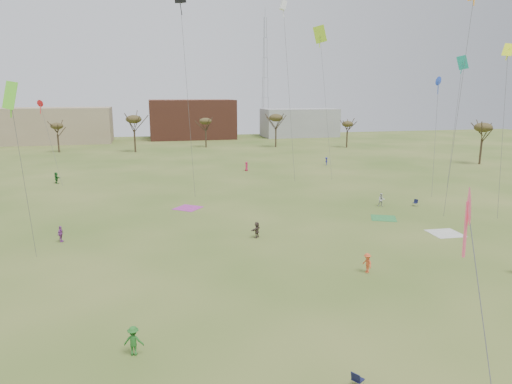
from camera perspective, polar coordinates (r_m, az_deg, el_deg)
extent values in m
plane|color=#3A591C|center=(31.52, 5.24, -14.42)|extent=(260.00, 260.00, 0.00)
imported|color=#226823|center=(27.18, -14.98, -17.44)|extent=(1.21, 0.88, 1.68)
imported|color=#4D3E37|center=(45.61, 0.09, -4.72)|extent=(1.40, 1.41, 1.62)
imported|color=#DB5329|center=(38.11, 13.65, -8.57)|extent=(0.74, 1.11, 1.61)
imported|color=purple|center=(48.20, -23.13, -4.82)|extent=(0.67, 1.00, 1.58)
imported|color=#BABABA|center=(60.15, 15.33, -0.95)|extent=(0.97, 0.85, 1.68)
imported|color=#226628|center=(79.36, -23.58, 1.63)|extent=(1.33, 1.71, 1.81)
imported|color=#BF204C|center=(84.58, -1.19, 3.21)|extent=(0.82, 0.97, 1.70)
imported|color=navy|center=(92.30, 8.73, 3.80)|extent=(0.76, 1.12, 1.60)
cube|color=silver|center=(51.00, 22.48, -4.79)|extent=(3.20, 3.20, 0.03)
cube|color=#B1369D|center=(57.95, -8.46, -1.99)|extent=(4.13, 4.13, 0.03)
cube|color=#30863E|center=(54.74, 15.58, -3.16)|extent=(3.67, 3.67, 0.03)
cube|color=#141637|center=(24.68, 12.56, -21.78)|extent=(0.69, 0.69, 0.04)
cube|color=#141637|center=(24.39, 12.28, -21.58)|extent=(0.38, 0.49, 0.44)
cube|color=#141737|center=(61.63, 19.17, -1.29)|extent=(0.69, 0.69, 0.04)
cube|color=#141737|center=(61.78, 19.28, -1.05)|extent=(0.37, 0.50, 0.44)
cube|color=#64DB26|center=(39.17, -28.28, 10.55)|extent=(1.04, 1.04, 2.05)
cube|color=#64DB26|center=(39.18, -28.17, 9.50)|extent=(0.08, 0.08, 1.85)
cylinder|color=#4C4C51|center=(40.18, -26.90, 1.31)|extent=(0.44, 1.07, 13.03)
cone|color=#FF507A|center=(18.51, 24.85, -1.62)|extent=(1.43, 0.10, 1.43)
cube|color=#FF507A|center=(18.73, 24.60, -4.33)|extent=(0.08, 0.08, 2.34)
cylinder|color=#4C4C51|center=(18.16, 26.82, -17.60)|extent=(1.07, 4.65, 9.16)
cylinder|color=#4C4C51|center=(52.86, 23.86, 9.48)|extent=(0.98, 0.46, 23.23)
cube|color=#E7FF1A|center=(56.29, 28.86, 15.25)|extent=(0.69, 0.69, 1.36)
cube|color=#E7FF1A|center=(56.25, 28.81, 14.77)|extent=(0.08, 0.08, 1.22)
cylinder|color=#4C4C51|center=(55.24, 28.33, 6.20)|extent=(0.87, 2.14, 17.60)
cube|color=black|center=(59.27, -9.41, 22.06)|extent=(0.08, 0.08, 2.47)
cylinder|color=#4C4C51|center=(58.30, -8.47, 11.13)|extent=(1.13, 0.30, 24.45)
cone|color=blue|center=(66.96, 21.76, 12.69)|extent=(1.19, 0.09, 1.19)
cube|color=blue|center=(66.95, 21.71, 12.05)|extent=(0.08, 0.08, 1.94)
cylinder|color=#4C4C51|center=(64.91, 21.39, 6.23)|extent=(2.41, 4.00, 14.75)
cube|color=#A3D723|center=(74.55, 7.96, 18.85)|extent=(1.27, 1.27, 2.49)
cube|color=#A3D723|center=(74.46, 7.94, 18.19)|extent=(0.08, 0.08, 2.24)
cylinder|color=#4C4C51|center=(72.44, 8.69, 10.33)|extent=(1.17, 4.01, 21.96)
cone|color=red|center=(74.48, -25.28, 9.93)|extent=(1.03, 0.08, 1.03)
cube|color=red|center=(74.50, -25.23, 9.42)|extent=(0.08, 0.08, 1.69)
cylinder|color=#4C4C51|center=(73.16, -24.11, 5.40)|extent=(2.60, 2.96, 11.71)
cube|color=teal|center=(72.30, 24.30, 14.46)|extent=(0.97, 0.97, 1.91)
cube|color=teal|center=(72.26, 24.25, 13.93)|extent=(0.08, 0.08, 1.72)
cylinder|color=#4C4C51|center=(70.90, 23.47, 7.56)|extent=(2.18, 2.01, 17.34)
cube|color=silver|center=(70.60, 3.41, 22.17)|extent=(0.72, 0.72, 1.24)
cube|color=silver|center=(70.48, 3.40, 21.59)|extent=(0.08, 0.08, 1.86)
cylinder|color=#4C4C51|center=(69.16, 4.15, 11.78)|extent=(1.82, 1.39, 25.41)
cylinder|color=#3A2B1E|center=(121.03, -23.36, 5.57)|extent=(0.40, 0.40, 4.32)
ellipsoid|color=#473D1E|center=(120.68, -23.53, 7.54)|extent=(3.02, 3.02, 1.58)
cylinder|color=#3A2B1E|center=(115.23, -14.83, 6.15)|extent=(0.40, 0.40, 5.40)
ellipsoid|color=#473D1E|center=(114.83, -14.97, 8.74)|extent=(3.78, 3.78, 1.98)
cylinder|color=#3A2B1E|center=(122.15, -6.25, 6.63)|extent=(0.40, 0.40, 4.68)
ellipsoid|color=#473D1E|center=(121.80, -6.30, 8.75)|extent=(3.28, 3.28, 1.72)
cylinder|color=#3A2B1E|center=(121.81, 2.48, 6.82)|extent=(0.40, 0.40, 5.28)
ellipsoid|color=#473D1E|center=(121.44, 2.50, 9.22)|extent=(3.70, 3.70, 1.94)
cylinder|color=#3A2B1E|center=(123.41, 11.24, 6.42)|extent=(0.40, 0.40, 4.20)
ellipsoid|color=#473D1E|center=(123.08, 11.31, 8.30)|extent=(2.94, 2.94, 1.54)
cylinder|color=#3A2B1E|center=(102.82, 26.15, 4.51)|extent=(0.40, 0.40, 5.04)
ellipsoid|color=#473D1E|center=(102.38, 26.41, 7.21)|extent=(3.53, 3.53, 1.85)
cube|color=#937F60|center=(144.24, -23.92, 7.58)|extent=(32.00, 14.00, 10.00)
cube|color=brown|center=(147.54, -7.98, 8.97)|extent=(26.00, 16.00, 12.00)
cube|color=gray|center=(153.08, 5.41, 8.58)|extent=(24.00, 12.00, 9.00)
cylinder|color=#9EA3A8|center=(156.92, 1.43, 14.02)|extent=(0.16, 0.16, 38.00)
cylinder|color=#9EA3A8|center=(157.34, 0.87, 14.01)|extent=(0.16, 0.16, 38.00)
cylinder|color=#9EA3A8|center=(155.83, 1.01, 14.03)|extent=(0.16, 0.16, 38.00)
cylinder|color=#9EA3A8|center=(158.66, 1.14, 21.44)|extent=(0.10, 0.10, 3.00)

